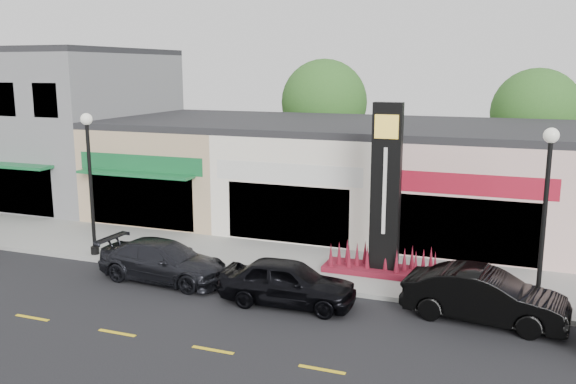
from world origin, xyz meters
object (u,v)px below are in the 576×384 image
object	(u,v)px
lamp_west_near	(90,170)
car_black_conv	(485,296)
lamp_east_near	(546,202)
car_dark_sedan	(164,261)
pylon_sign	(385,215)
car_black_sedan	(288,282)

from	to	relation	value
lamp_west_near	car_black_conv	world-z (taller)	lamp_west_near
lamp_east_near	car_black_conv	world-z (taller)	lamp_east_near
car_dark_sedan	lamp_west_near	bearing A→B (deg)	75.19
lamp_east_near	car_black_conv	distance (m)	3.25
lamp_east_near	car_black_conv	xyz separation A→B (m)	(-1.46, -1.02, -2.71)
lamp_west_near	pylon_sign	distance (m)	11.19
pylon_sign	car_black_conv	size ratio (longest dim) A/B	1.29
lamp_east_near	car_dark_sedan	xyz separation A→B (m)	(-12.08, -1.27, -2.79)
car_dark_sedan	car_black_sedan	world-z (taller)	car_black_sedan
lamp_west_near	pylon_sign	xyz separation A→B (m)	(11.00, 1.70, -1.20)
lamp_west_near	car_black_conv	distance (m)	14.82
car_dark_sedan	car_black_sedan	size ratio (longest dim) A/B	1.12
lamp_west_near	lamp_east_near	xyz separation A→B (m)	(16.00, 0.00, 0.00)
car_black_conv	pylon_sign	bearing A→B (deg)	59.41
lamp_west_near	car_dark_sedan	bearing A→B (deg)	-17.95
pylon_sign	car_black_sedan	size ratio (longest dim) A/B	1.41
lamp_west_near	lamp_east_near	bearing A→B (deg)	0.00
car_dark_sedan	car_black_sedan	xyz separation A→B (m)	(4.82, -0.56, 0.04)
car_dark_sedan	car_black_conv	bearing A→B (deg)	-85.50
car_black_sedan	lamp_east_near	bearing A→B (deg)	-77.79
car_dark_sedan	car_black_conv	distance (m)	10.62
pylon_sign	car_black_sedan	distance (m)	4.47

